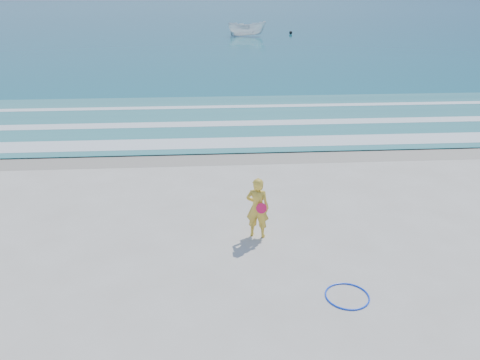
{
  "coord_description": "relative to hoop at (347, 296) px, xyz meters",
  "views": [
    {
      "loc": [
        -0.98,
        -8.15,
        6.09
      ],
      "look_at": [
        -0.14,
        4.0,
        1.0
      ],
      "focal_mm": 35.0,
      "sensor_mm": 36.0,
      "label": 1
    }
  ],
  "objects": [
    {
      "name": "wet_sand",
      "position": [
        -1.85,
        9.16,
        -0.01
      ],
      "size": [
        400.0,
        2.4,
        0.0
      ],
      "primitive_type": "cube",
      "color": "#B2A893",
      "rests_on": "ground"
    },
    {
      "name": "boat",
      "position": [
        2.35,
        53.59,
        0.94
      ],
      "size": [
        4.92,
        2.26,
        1.84
      ],
      "primitive_type": "imported",
      "rotation": [
        0.0,
        0.0,
        1.47
      ],
      "color": "white",
      "rests_on": "ocean"
    },
    {
      "name": "foam_mid",
      "position": [
        -1.85,
        13.36,
        0.04
      ],
      "size": [
        400.0,
        0.9,
        0.01
      ],
      "primitive_type": "cube",
      "color": "white",
      "rests_on": "shallow"
    },
    {
      "name": "ocean",
      "position": [
        -1.85,
        105.16,
        0.0
      ],
      "size": [
        400.0,
        190.0,
        0.04
      ],
      "primitive_type": "cube",
      "color": "#19727F",
      "rests_on": "ground"
    },
    {
      "name": "ground",
      "position": [
        -1.85,
        0.16,
        -0.02
      ],
      "size": [
        400.0,
        400.0,
        0.0
      ],
      "primitive_type": "plane",
      "color": "silver",
      "rests_on": "ground"
    },
    {
      "name": "foam_near",
      "position": [
        -1.85,
        10.46,
        0.04
      ],
      "size": [
        400.0,
        1.4,
        0.01
      ],
      "primitive_type": "cube",
      "color": "white",
      "rests_on": "shallow"
    },
    {
      "name": "hoop",
      "position": [
        0.0,
        0.0,
        0.0
      ],
      "size": [
        1.23,
        1.23,
        0.03
      ],
      "primitive_type": "torus",
      "rotation": [
        0.0,
        0.0,
        -0.39
      ],
      "color": "#0E42FF",
      "rests_on": "ground"
    },
    {
      "name": "buoy",
      "position": [
        8.36,
        55.89,
        0.23
      ],
      "size": [
        0.42,
        0.42,
        0.42
      ],
      "primitive_type": "sphere",
      "color": "black",
      "rests_on": "ocean"
    },
    {
      "name": "woman",
      "position": [
        -1.63,
        2.72,
        0.8
      ],
      "size": [
        0.69,
        0.55,
        1.64
      ],
      "color": "yellow",
      "rests_on": "ground"
    },
    {
      "name": "foam_far",
      "position": [
        -1.85,
        16.66,
        0.04
      ],
      "size": [
        400.0,
        0.6,
        0.01
      ],
      "primitive_type": "cube",
      "color": "white",
      "rests_on": "shallow"
    },
    {
      "name": "shallow",
      "position": [
        -1.85,
        14.16,
        0.03
      ],
      "size": [
        400.0,
        10.0,
        0.01
      ],
      "primitive_type": "cube",
      "color": "#59B7AD",
      "rests_on": "ocean"
    }
  ]
}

